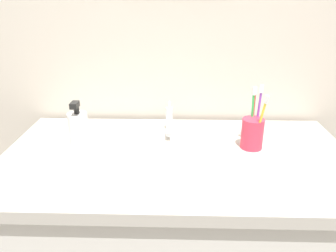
% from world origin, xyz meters
% --- Properties ---
extents(tiled_wall_back, '(2.27, 0.04, 2.40)m').
position_xyz_m(tiled_wall_back, '(0.00, 0.34, 1.20)').
color(tiled_wall_back, beige).
rests_on(tiled_wall_back, ground).
extents(sink_basin, '(0.42, 0.42, 0.13)m').
position_xyz_m(sink_basin, '(-0.03, -0.02, 0.82)').
color(sink_basin, white).
rests_on(sink_basin, vanity_counter).
extents(faucet, '(0.02, 0.15, 0.10)m').
position_xyz_m(faucet, '(-0.03, 0.17, 0.91)').
color(faucet, silver).
rests_on(faucet, sink_basin).
extents(toothbrush_cup, '(0.07, 0.07, 0.10)m').
position_xyz_m(toothbrush_cup, '(0.24, 0.06, 0.92)').
color(toothbrush_cup, '#D8334C').
rests_on(toothbrush_cup, vanity_counter).
extents(toothbrush_green, '(0.01, 0.03, 0.18)m').
position_xyz_m(toothbrush_green, '(0.23, 0.08, 0.98)').
color(toothbrush_green, green).
rests_on(toothbrush_green, toothbrush_cup).
extents(toothbrush_purple, '(0.02, 0.03, 0.19)m').
position_xyz_m(toothbrush_purple, '(0.25, 0.08, 0.99)').
color(toothbrush_purple, purple).
rests_on(toothbrush_purple, toothbrush_cup).
extents(toothbrush_yellow, '(0.03, 0.04, 0.18)m').
position_xyz_m(toothbrush_yellow, '(0.25, 0.03, 0.98)').
color(toothbrush_yellow, yellow).
rests_on(toothbrush_yellow, toothbrush_cup).
extents(toothbrush_red, '(0.02, 0.05, 0.18)m').
position_xyz_m(toothbrush_red, '(0.24, 0.09, 0.98)').
color(toothbrush_red, red).
rests_on(toothbrush_red, toothbrush_cup).
extents(soap_dispenser, '(0.06, 0.06, 0.17)m').
position_xyz_m(soap_dispenser, '(-0.29, -0.01, 0.94)').
color(soap_dispenser, white).
rests_on(soap_dispenser, vanity_counter).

